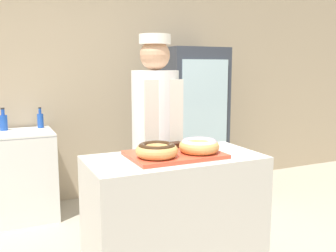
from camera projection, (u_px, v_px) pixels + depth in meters
The scene contains 12 objects.
wall_back at pixel (92, 79), 4.19m from camera, with size 8.00×0.06×2.70m.
display_counter at pixel (174, 227), 2.42m from camera, with size 1.10×0.56×0.93m.
serving_tray at pixel (175, 155), 2.34m from camera, with size 0.58×0.40×0.02m.
donut_chocolate_glaze at pixel (157, 150), 2.23m from camera, with size 0.25×0.25×0.08m.
donut_light_glaze at pixel (199, 145), 2.35m from camera, with size 0.25×0.25×0.08m.
brownie_back_left at pixel (153, 147), 2.44m from camera, with size 0.08×0.08×0.03m.
brownie_back_right at pixel (176, 145), 2.51m from camera, with size 0.08×0.08×0.03m.
baker_person at pixel (156, 141), 2.89m from camera, with size 0.36×0.36×1.73m.
beverage_fridge at pixel (192, 122), 4.39m from camera, with size 0.69×0.61×1.71m.
chest_freezer at pixel (4, 177), 3.61m from camera, with size 0.94×0.58×0.87m.
bottle_blue at pixel (3, 122), 3.69m from camera, with size 0.08×0.08×0.22m.
bottle_blue_b at pixel (40, 120), 3.85m from camera, with size 0.06×0.06×0.21m.
Camera 1 is at (-1.00, -2.06, 1.49)m, focal length 40.00 mm.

